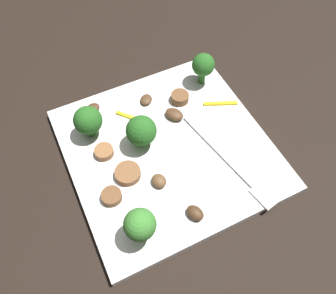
# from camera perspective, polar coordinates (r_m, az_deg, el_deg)

# --- Properties ---
(ground_plane) EXTENTS (1.40, 1.40, 0.00)m
(ground_plane) POSITION_cam_1_polar(r_m,az_deg,el_deg) (0.50, -0.00, -0.80)
(ground_plane) COLOR black
(plate) EXTENTS (0.28, 0.28, 0.01)m
(plate) POSITION_cam_1_polar(r_m,az_deg,el_deg) (0.49, -0.00, -0.40)
(plate) COLOR white
(plate) RESTS_ON ground_plane
(fork) EXTENTS (0.18, 0.05, 0.00)m
(fork) POSITION_cam_1_polar(r_m,az_deg,el_deg) (0.48, 10.75, -3.09)
(fork) COLOR silver
(fork) RESTS_ON plate
(broccoli_floret_0) EXTENTS (0.04, 0.04, 0.05)m
(broccoli_floret_0) POSITION_cam_1_polar(r_m,az_deg,el_deg) (0.49, -13.27, 4.32)
(broccoli_floret_0) COLOR #296420
(broccoli_floret_0) RESTS_ON plate
(broccoli_floret_1) EXTENTS (0.04, 0.04, 0.05)m
(broccoli_floret_1) POSITION_cam_1_polar(r_m,az_deg,el_deg) (0.46, -4.51, 2.70)
(broccoli_floret_1) COLOR #296420
(broccoli_floret_1) RESTS_ON plate
(broccoli_floret_2) EXTENTS (0.04, 0.04, 0.06)m
(broccoli_floret_2) POSITION_cam_1_polar(r_m,az_deg,el_deg) (0.54, 5.92, 13.43)
(broccoli_floret_2) COLOR #296420
(broccoli_floret_2) RESTS_ON plate
(broccoli_floret_3) EXTENTS (0.04, 0.04, 0.06)m
(broccoli_floret_3) POSITION_cam_1_polar(r_m,az_deg,el_deg) (0.40, -4.73, -12.87)
(broccoli_floret_3) COLOR #408630
(broccoli_floret_3) RESTS_ON plate
(sausage_slice_0) EXTENTS (0.04, 0.04, 0.01)m
(sausage_slice_0) POSITION_cam_1_polar(r_m,az_deg,el_deg) (0.53, 2.01, 8.29)
(sausage_slice_0) COLOR brown
(sausage_slice_0) RESTS_ON plate
(sausage_slice_1) EXTENTS (0.05, 0.05, 0.01)m
(sausage_slice_1) POSITION_cam_1_polar(r_m,az_deg,el_deg) (0.46, -6.75, -4.41)
(sausage_slice_1) COLOR brown
(sausage_slice_1) RESTS_ON plate
(sausage_slice_2) EXTENTS (0.03, 0.03, 0.01)m
(sausage_slice_2) POSITION_cam_1_polar(r_m,az_deg,el_deg) (0.48, -10.66, -0.78)
(sausage_slice_2) COLOR brown
(sausage_slice_2) RESTS_ON plate
(sausage_slice_3) EXTENTS (0.04, 0.04, 0.01)m
(sausage_slice_3) POSITION_cam_1_polar(r_m,az_deg,el_deg) (0.45, -9.42, -8.14)
(sausage_slice_3) COLOR brown
(sausage_slice_3) RESTS_ON plate
(mushroom_0) EXTENTS (0.03, 0.02, 0.01)m
(mushroom_0) POSITION_cam_1_polar(r_m,az_deg,el_deg) (0.45, -1.52, -5.68)
(mushroom_0) COLOR brown
(mushroom_0) RESTS_ON plate
(mushroom_1) EXTENTS (0.03, 0.03, 0.01)m
(mushroom_1) POSITION_cam_1_polar(r_m,az_deg,el_deg) (0.54, -3.68, 7.93)
(mushroom_1) COLOR #4C331E
(mushroom_1) RESTS_ON plate
(mushroom_2) EXTENTS (0.03, 0.02, 0.01)m
(mushroom_2) POSITION_cam_1_polar(r_m,az_deg,el_deg) (0.44, 4.58, -10.96)
(mushroom_2) COLOR #422B19
(mushroom_2) RESTS_ON plate
(mushroom_3) EXTENTS (0.04, 0.03, 0.01)m
(mushroom_3) POSITION_cam_1_polar(r_m,az_deg,el_deg) (0.51, 1.07, 5.49)
(mushroom_3) COLOR #4C331E
(mushroom_3) RESTS_ON plate
(mushroom_4) EXTENTS (0.02, 0.02, 0.01)m
(mushroom_4) POSITION_cam_1_polar(r_m,az_deg,el_deg) (0.54, -12.42, 6.43)
(mushroom_4) COLOR #422B19
(mushroom_4) RESTS_ON plate
(pepper_strip_0) EXTENTS (0.03, 0.05, 0.00)m
(pepper_strip_0) POSITION_cam_1_polar(r_m,az_deg,el_deg) (0.54, 8.78, 7.22)
(pepper_strip_0) COLOR yellow
(pepper_strip_0) RESTS_ON plate
(pepper_strip_2) EXTENTS (0.04, 0.03, 0.00)m
(pepper_strip_2) POSITION_cam_1_polar(r_m,az_deg,el_deg) (0.52, -6.33, 5.01)
(pepper_strip_2) COLOR yellow
(pepper_strip_2) RESTS_ON plate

